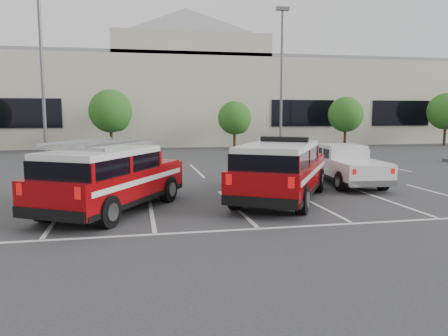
# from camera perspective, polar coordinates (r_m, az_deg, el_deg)

# --- Properties ---
(ground) EXTENTS (120.00, 120.00, 0.00)m
(ground) POSITION_cam_1_polar(r_m,az_deg,el_deg) (14.29, 1.40, -5.03)
(ground) COLOR #303032
(ground) RESTS_ON ground
(stall_markings) EXTENTS (23.00, 15.00, 0.01)m
(stall_markings) POSITION_cam_1_polar(r_m,az_deg,el_deg) (18.63, -1.68, -2.13)
(stall_markings) COLOR silver
(stall_markings) RESTS_ON ground
(convention_building) EXTENTS (60.00, 16.99, 13.20)m
(convention_building) POSITION_cam_1_polar(r_m,az_deg,el_deg) (45.63, -7.41, 9.29)
(convention_building) COLOR beige
(convention_building) RESTS_ON ground
(tree_mid_left) EXTENTS (3.37, 3.37, 4.85)m
(tree_mid_left) POSITION_cam_1_polar(r_m,az_deg,el_deg) (35.70, -14.46, 7.02)
(tree_mid_left) COLOR #3F2B19
(tree_mid_left) RESTS_ON ground
(tree_mid_right) EXTENTS (2.77, 2.77, 3.99)m
(tree_mid_right) POSITION_cam_1_polar(r_m,az_deg,el_deg) (36.59, 1.50, 6.40)
(tree_mid_right) COLOR #3F2B19
(tree_mid_right) RESTS_ON ground
(tree_right) EXTENTS (3.07, 3.07, 4.42)m
(tree_right) POSITION_cam_1_polar(r_m,az_deg,el_deg) (40.04, 15.69, 6.59)
(tree_right) COLOR #3F2B19
(tree_right) RESTS_ON ground
(tree_far_right) EXTENTS (3.37, 3.37, 4.85)m
(tree_far_right) POSITION_cam_1_polar(r_m,az_deg,el_deg) (45.47, 27.06, 6.45)
(tree_far_right) COLOR #3F2B19
(tree_far_right) RESTS_ON ground
(light_pole_left) EXTENTS (0.90, 0.60, 10.24)m
(light_pole_left) POSITION_cam_1_polar(r_m,az_deg,el_deg) (26.16, -22.66, 11.40)
(light_pole_left) COLOR #59595E
(light_pole_left) RESTS_ON ground
(light_pole_mid) EXTENTS (0.90, 0.60, 10.24)m
(light_pole_mid) POSITION_cam_1_polar(r_m,az_deg,el_deg) (31.37, 7.52, 11.10)
(light_pole_mid) COLOR #59595E
(light_pole_mid) RESTS_ON ground
(fire_chief_suv) EXTENTS (5.10, 6.50, 2.19)m
(fire_chief_suv) POSITION_cam_1_polar(r_m,az_deg,el_deg) (15.21, 7.43, -0.92)
(fire_chief_suv) COLOR maroon
(fire_chief_suv) RESTS_ON ground
(white_pickup) EXTENTS (2.31, 5.51, 1.65)m
(white_pickup) POSITION_cam_1_polar(r_m,az_deg,el_deg) (19.45, 15.48, -0.05)
(white_pickup) COLOR silver
(white_pickup) RESTS_ON ground
(ladder_suv) EXTENTS (4.75, 5.99, 2.22)m
(ladder_suv) POSITION_cam_1_polar(r_m,az_deg,el_deg) (13.81, -14.70, -1.94)
(ladder_suv) COLOR maroon
(ladder_suv) RESTS_ON ground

